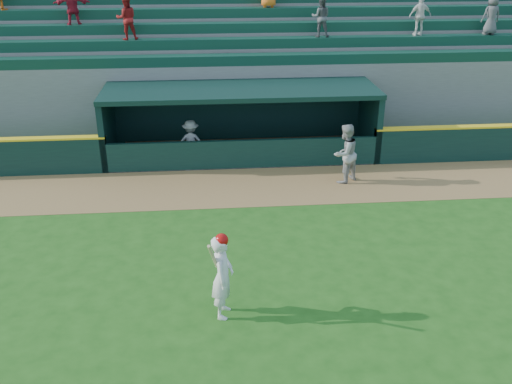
# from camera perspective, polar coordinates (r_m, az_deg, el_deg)

# --- Properties ---
(ground) EXTENTS (120.00, 120.00, 0.00)m
(ground) POSITION_cam_1_polar(r_m,az_deg,el_deg) (13.58, 0.59, -7.78)
(ground) COLOR #1E4E13
(ground) RESTS_ON ground
(warning_track) EXTENTS (40.00, 3.00, 0.01)m
(warning_track) POSITION_cam_1_polar(r_m,az_deg,el_deg) (17.91, -0.91, 0.54)
(warning_track) COLOR olive
(warning_track) RESTS_ON ground
(dugout_player_front) EXTENTS (1.17, 1.13, 1.90)m
(dugout_player_front) POSITION_cam_1_polar(r_m,az_deg,el_deg) (18.17, 8.90, 3.81)
(dugout_player_front) COLOR gray
(dugout_player_front) RESTS_ON ground
(dugout_player_inside) EXTENTS (1.00, 0.59, 1.51)m
(dugout_player_inside) POSITION_cam_1_polar(r_m,az_deg,el_deg) (19.74, -6.52, 5.02)
(dugout_player_inside) COLOR gray
(dugout_player_inside) RESTS_ON ground
(dugout) EXTENTS (9.40, 2.80, 2.46)m
(dugout) POSITION_cam_1_polar(r_m,az_deg,el_deg) (20.35, -1.58, 7.54)
(dugout) COLOR #63635F
(dugout) RESTS_ON ground
(stands) EXTENTS (34.50, 6.25, 7.60)m
(stands) POSITION_cam_1_polar(r_m,az_deg,el_deg) (24.53, -2.23, 12.93)
(stands) COLOR slate
(stands) RESTS_ON ground
(batter_at_plate) EXTENTS (0.57, 0.84, 1.91)m
(batter_at_plate) POSITION_cam_1_polar(r_m,az_deg,el_deg) (11.64, -3.37, -8.31)
(batter_at_plate) COLOR silver
(batter_at_plate) RESTS_ON ground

